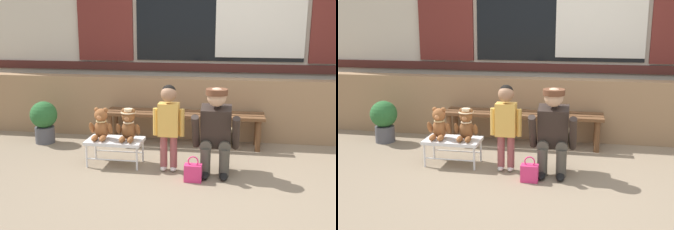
{
  "view_description": "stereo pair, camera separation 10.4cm",
  "coord_description": "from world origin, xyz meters",
  "views": [
    {
      "loc": [
        0.24,
        -4.06,
        1.62
      ],
      "look_at": [
        -0.5,
        0.42,
        0.55
      ],
      "focal_mm": 42.87,
      "sensor_mm": 36.0,
      "label": 1
    },
    {
      "loc": [
        0.34,
        -4.04,
        1.62
      ],
      "look_at": [
        -0.5,
        0.42,
        0.55
      ],
      "focal_mm": 42.87,
      "sensor_mm": 36.0,
      "label": 2
    }
  ],
  "objects": [
    {
      "name": "small_display_bench",
      "position": [
        -1.07,
        0.17,
        0.27
      ],
      "size": [
        0.64,
        0.36,
        0.3
      ],
      "color": "silver",
      "rests_on": "ground"
    },
    {
      "name": "teddy_bear_with_hat",
      "position": [
        -0.91,
        0.18,
        0.47
      ],
      "size": [
        0.28,
        0.27,
        0.36
      ],
      "color": "brown",
      "rests_on": "small_display_bench"
    },
    {
      "name": "handbag_on_ground",
      "position": [
        -0.14,
        -0.18,
        0.1
      ],
      "size": [
        0.18,
        0.11,
        0.27
      ],
      "color": "#E53370",
      "rests_on": "ground"
    },
    {
      "name": "ground_plane",
      "position": [
        0.0,
        0.0,
        0.0
      ],
      "size": [
        60.0,
        60.0,
        0.0
      ],
      "primitive_type": "plane",
      "color": "#84725B"
    },
    {
      "name": "teddy_bear_plain",
      "position": [
        -1.23,
        0.18,
        0.46
      ],
      "size": [
        0.28,
        0.26,
        0.36
      ],
      "color": "#93562D",
      "rests_on": "small_display_bench"
    },
    {
      "name": "child_standing",
      "position": [
        -0.44,
        0.09,
        0.59
      ],
      "size": [
        0.35,
        0.18,
        0.96
      ],
      "color": "#994C4C",
      "rests_on": "ground"
    },
    {
      "name": "potted_plant",
      "position": [
        -2.27,
        0.84,
        0.32
      ],
      "size": [
        0.36,
        0.36,
        0.57
      ],
      "color": "#4C4C51",
      "rests_on": "ground"
    },
    {
      "name": "adult_crouching",
      "position": [
        0.08,
        0.09,
        0.48
      ],
      "size": [
        0.5,
        0.49,
        0.95
      ],
      "color": "#4C473D",
      "rests_on": "ground"
    },
    {
      "name": "brick_low_wall",
      "position": [
        0.0,
        1.43,
        0.42
      ],
      "size": [
        8.04,
        0.25,
        0.85
      ],
      "primitive_type": "cube",
      "color": "#997551",
      "rests_on": "ground"
    },
    {
      "name": "wooden_bench_long",
      "position": [
        -0.4,
        1.06,
        0.37
      ],
      "size": [
        2.1,
        0.4,
        0.44
      ],
      "color": "brown",
      "rests_on": "ground"
    },
    {
      "name": "shop_facade",
      "position": [
        0.0,
        1.94,
        1.68
      ],
      "size": [
        8.2,
        0.26,
        3.34
      ],
      "color": "beige",
      "rests_on": "ground"
    }
  ]
}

